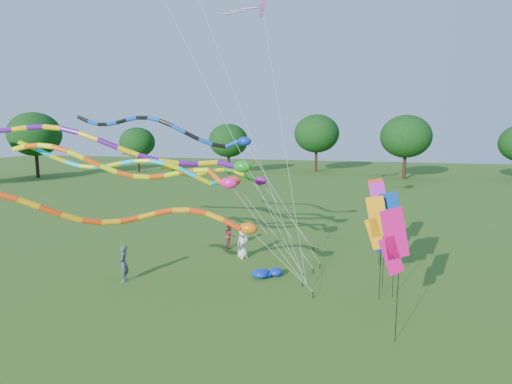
% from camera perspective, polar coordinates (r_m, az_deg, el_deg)
% --- Properties ---
extents(ground, '(160.00, 160.00, 0.00)m').
position_cam_1_polar(ground, '(18.01, -3.30, -16.82)').
color(ground, '#2D5D18').
rests_on(ground, ground).
extents(tree_ring, '(117.47, 121.45, 9.33)m').
position_cam_1_polar(tree_ring, '(14.25, 14.43, -0.37)').
color(tree_ring, '#382314').
rests_on(tree_ring, ground).
extents(tube_kite_red, '(11.65, 6.08, 6.02)m').
position_cam_1_polar(tube_kite_red, '(18.18, -13.13, -3.32)').
color(tube_kite_red, black).
rests_on(tube_kite_red, ground).
extents(tube_kite_orange, '(13.66, 2.72, 7.51)m').
position_cam_1_polar(tube_kite_orange, '(21.27, -13.96, 2.90)').
color(tube_kite_orange, black).
rests_on(tube_kite_orange, ground).
extents(tube_kite_purple, '(18.28, 2.15, 8.55)m').
position_cam_1_polar(tube_kite_purple, '(23.84, -15.73, 5.48)').
color(tube_kite_purple, black).
rests_on(tube_kite_purple, ground).
extents(tube_kite_blue, '(14.43, 1.07, 8.92)m').
position_cam_1_polar(tube_kite_blue, '(24.55, -10.62, 7.94)').
color(tube_kite_blue, black).
rests_on(tube_kite_blue, ground).
extents(tube_kite_cyan, '(13.43, 3.49, 7.54)m').
position_cam_1_polar(tube_kite_cyan, '(21.54, -13.73, 2.98)').
color(tube_kite_cyan, black).
rests_on(tube_kite_cyan, ground).
extents(tube_kite_green, '(11.75, 1.86, 6.70)m').
position_cam_1_polar(tube_kite_green, '(26.81, -6.05, 2.65)').
color(tube_kite_green, black).
rests_on(tube_kite_green, ground).
extents(delta_kite_high_c, '(5.32, 4.42, 14.93)m').
position_cam_1_polar(delta_kite_high_c, '(24.40, 0.75, 23.74)').
color(delta_kite_high_c, black).
rests_on(delta_kite_high_c, ground).
extents(banner_pole_magenta_b, '(1.11, 0.49, 5.03)m').
position_cam_1_polar(banner_pole_magenta_b, '(15.84, 17.87, -6.36)').
color(banner_pole_magenta_b, black).
rests_on(banner_pole_magenta_b, ground).
extents(banner_pole_blue_a, '(1.16, 0.20, 4.91)m').
position_cam_1_polar(banner_pole_blue_a, '(20.14, 17.49, -3.45)').
color(banner_pole_blue_a, black).
rests_on(banner_pole_blue_a, ground).
extents(banner_pole_violet, '(1.16, 0.12, 4.77)m').
position_cam_1_polar(banner_pole_violet, '(24.59, 15.98, -1.52)').
color(banner_pole_violet, black).
rests_on(banner_pole_violet, ground).
extents(banner_pole_blue_b, '(1.09, 0.56, 4.26)m').
position_cam_1_polar(banner_pole_blue_b, '(21.19, 16.23, -4.59)').
color(banner_pole_blue_b, black).
rests_on(banner_pole_blue_b, ground).
extents(banner_pole_red, '(1.14, 0.38, 4.93)m').
position_cam_1_polar(banner_pole_red, '(24.80, 15.83, -1.06)').
color(banner_pole_red, black).
rests_on(banner_pole_red, ground).
extents(banner_pole_orange, '(1.14, 0.38, 4.77)m').
position_cam_1_polar(banner_pole_orange, '(19.79, 15.81, -4.01)').
color(banner_pole_orange, black).
rests_on(banner_pole_orange, ground).
extents(blue_nylon_heap, '(1.57, 1.53, 0.50)m').
position_cam_1_polar(blue_nylon_heap, '(22.37, 1.31, -10.93)').
color(blue_nylon_heap, '#0D2CA9').
rests_on(blue_nylon_heap, ground).
extents(person_a, '(0.97, 1.03, 1.77)m').
position_cam_1_polar(person_a, '(25.53, -1.74, -6.84)').
color(person_a, silver).
rests_on(person_a, ground).
extents(person_b, '(0.65, 0.79, 1.86)m').
position_cam_1_polar(person_b, '(22.80, -17.25, -9.07)').
color(person_b, '#3F4A58').
rests_on(person_b, ground).
extents(person_c, '(0.90, 0.95, 1.55)m').
position_cam_1_polar(person_c, '(27.70, -3.56, -5.83)').
color(person_c, maroon).
rests_on(person_c, ground).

